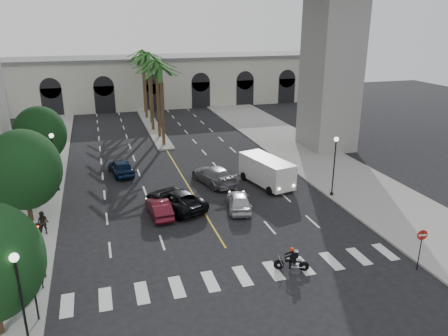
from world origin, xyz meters
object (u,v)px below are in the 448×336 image
at_px(lamp_post_right, 334,161).
at_px(traffic_signal_far, 40,241).
at_px(lamp_post_left_far, 54,157).
at_px(car_a, 239,201).
at_px(cargo_van, 267,171).
at_px(traffic_signal_near, 32,279).
at_px(lamp_post_left_near, 21,297).
at_px(car_c, 176,199).
at_px(car_e, 121,167).
at_px(do_not_enter_sign, 421,241).
at_px(car_d, 214,175).
at_px(pedestrian_b, 43,223).
at_px(pedestrian_a, 38,274).
at_px(car_b, 159,208).
at_px(motorcycle_rider, 293,260).

bearing_deg(lamp_post_right, traffic_signal_far, -164.02).
height_order(lamp_post_left_far, traffic_signal_far, lamp_post_left_far).
relative_size(lamp_post_left_far, car_a, 1.22).
bearing_deg(lamp_post_left_far, traffic_signal_far, -89.60).
bearing_deg(cargo_van, traffic_signal_near, -154.29).
height_order(lamp_post_left_near, car_c, lamp_post_left_near).
height_order(car_e, cargo_van, cargo_van).
bearing_deg(lamp_post_right, car_e, 147.36).
height_order(lamp_post_left_far, do_not_enter_sign, lamp_post_left_far).
height_order(traffic_signal_near, cargo_van, traffic_signal_near).
relative_size(car_d, pedestrian_b, 3.36).
distance_m(lamp_post_left_far, traffic_signal_near, 18.51).
bearing_deg(traffic_signal_near, pedestrian_a, 93.92).
xyz_separation_m(lamp_post_left_far, car_a, (14.24, -8.27, -2.48)).
height_order(car_a, car_e, car_e).
xyz_separation_m(car_a, pedestrian_a, (-14.34, -7.31, 0.31)).
xyz_separation_m(lamp_post_right, pedestrian_b, (-23.24, -0.60, -2.22)).
relative_size(car_e, pedestrian_a, 2.56).
height_order(lamp_post_left_far, lamp_post_right, same).
height_order(lamp_post_right, car_d, lamp_post_right).
distance_m(traffic_signal_near, do_not_enter_sign, 21.85).
distance_m(traffic_signal_far, car_a, 15.55).
bearing_deg(car_d, do_not_enter_sign, 99.74).
relative_size(lamp_post_right, pedestrian_a, 2.96).
xyz_separation_m(lamp_post_left_near, lamp_post_left_far, (0.00, 21.00, 0.00)).
bearing_deg(do_not_enter_sign, car_e, 134.07).
bearing_deg(traffic_signal_near, car_c, 51.92).
distance_m(car_a, pedestrian_a, 16.10).
bearing_deg(car_b, car_a, 170.81).
xyz_separation_m(traffic_signal_far, car_a, (14.14, 6.23, -1.77)).
bearing_deg(do_not_enter_sign, car_c, 142.13).
xyz_separation_m(traffic_signal_near, car_c, (9.28, 11.84, -1.70)).
bearing_deg(motorcycle_rider, car_c, 138.07).
height_order(car_b, pedestrian_a, pedestrian_a).
distance_m(lamp_post_left_far, car_d, 14.19).
height_order(traffic_signal_near, car_b, traffic_signal_near).
distance_m(lamp_post_right, cargo_van, 6.31).
xyz_separation_m(lamp_post_left_far, traffic_signal_near, (0.10, -18.50, -0.71)).
relative_size(motorcycle_rider, pedestrian_b, 1.20).
bearing_deg(traffic_signal_far, traffic_signal_near, -90.00).
relative_size(car_a, pedestrian_b, 2.57).
bearing_deg(car_c, pedestrian_a, 18.36).
relative_size(lamp_post_right, traffic_signal_far, 1.47).
xyz_separation_m(lamp_post_left_near, traffic_signal_far, (0.10, 6.50, -0.71)).
height_order(lamp_post_right, car_b, lamp_post_right).
bearing_deg(traffic_signal_far, pedestrian_b, 95.23).
relative_size(lamp_post_left_far, do_not_enter_sign, 1.97).
bearing_deg(pedestrian_a, car_e, 77.94).
relative_size(motorcycle_rider, pedestrian_a, 1.13).
relative_size(car_b, car_c, 0.72).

